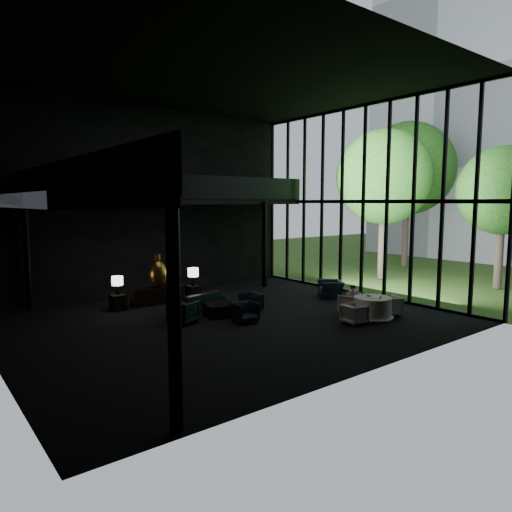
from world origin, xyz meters
TOP-DOWN VIEW (x-y plane):
  - floor at (0.00, 0.00)m, footprint 14.00×12.00m
  - ceiling at (0.00, 0.00)m, footprint 14.00×12.00m
  - wall_back at (0.00, 6.00)m, footprint 14.00×0.04m
  - wall_front at (0.00, -6.00)m, footprint 14.00×0.04m
  - curtain_wall at (6.95, 0.00)m, footprint 0.20×12.00m
  - mezzanine_left at (-6.00, 0.00)m, footprint 2.00×12.00m
  - mezzanine_back at (1.00, 5.00)m, footprint 12.00×2.00m
  - railing_left at (-5.00, 0.00)m, footprint 0.06×12.00m
  - railing_back at (1.00, 4.00)m, footprint 12.00×0.06m
  - column_sw at (-5.00, -5.70)m, footprint 0.24×0.24m
  - column_nw at (-5.00, 5.70)m, footprint 0.24×0.24m
  - column_ne at (4.80, 4.00)m, footprint 0.24×0.24m
  - tree_near at (11.00, 2.00)m, footprint 4.80×4.80m
  - tree_mid at (13.00, -3.00)m, footprint 4.00×4.00m
  - tree_far at (16.00, 4.00)m, footprint 5.60×5.60m
  - console at (-0.83, 3.71)m, footprint 2.10×0.48m
  - bronze_urn at (-0.83, 3.63)m, footprint 0.70×0.70m
  - side_table_left at (-2.43, 3.68)m, footprint 0.52×0.52m
  - table_lamp_left at (-2.43, 3.67)m, footprint 0.41×0.41m
  - side_table_right at (0.77, 3.71)m, footprint 0.50×0.50m
  - table_lamp_right at (0.77, 3.67)m, footprint 0.44×0.44m
  - sofa at (-0.02, 2.00)m, footprint 2.32×1.08m
  - lounge_armchair_west at (-1.41, 0.54)m, footprint 1.09×1.11m
  - lounge_armchair_east at (1.43, 0.60)m, footprint 0.61×0.65m
  - lounge_armchair_south at (0.23, -0.65)m, footprint 0.74×0.70m
  - window_armchair at (5.50, 0.40)m, footprint 1.19×1.28m
  - coffee_table at (0.06, 0.60)m, footprint 1.17×1.17m
  - dining_table at (3.96, -2.93)m, footprint 1.43×1.43m
  - dining_chair_north at (4.05, -1.92)m, footprint 0.88×0.85m
  - dining_chair_east at (4.85, -2.97)m, footprint 0.89×0.91m
  - dining_chair_west at (2.98, -2.97)m, footprint 0.66×0.70m
  - child at (4.02, -2.01)m, footprint 0.27×0.27m
  - plate_a at (3.88, -3.11)m, footprint 0.28×0.28m
  - plate_b at (4.08, -2.74)m, footprint 0.22×0.22m
  - saucer at (4.22, -3.02)m, footprint 0.17×0.17m
  - coffee_cup at (4.21, -3.08)m, footprint 0.09×0.09m
  - cereal_bowl at (3.96, -2.76)m, footprint 0.17×0.17m
  - cream_pot at (4.01, -3.19)m, footprint 0.07×0.07m

SIDE VIEW (x-z plane):
  - floor at x=0.00m, z-range -0.01..0.01m
  - coffee_table at x=0.06m, z-range 0.00..0.44m
  - side_table_right at x=0.77m, z-range 0.00..0.55m
  - side_table_left at x=-2.43m, z-range 0.00..0.57m
  - lounge_armchair_east at x=1.43m, z-range 0.00..0.64m
  - dining_table at x=3.96m, z-range -0.05..0.70m
  - dining_chair_west at x=2.98m, z-range 0.00..0.66m
  - console at x=-0.83m, z-range 0.00..0.67m
  - lounge_armchair_south at x=0.23m, z-range 0.00..0.72m
  - dining_chair_east at x=4.85m, z-range 0.00..0.72m
  - dining_chair_north at x=4.05m, z-range 0.00..0.76m
  - sofa at x=-0.02m, z-range 0.00..0.87m
  - lounge_armchair_west at x=-1.41m, z-range 0.00..0.88m
  - window_armchair at x=5.50m, z-range 0.00..0.94m
  - child at x=4.02m, z-range 0.45..1.03m
  - saucer at x=4.22m, z-range 0.75..0.76m
  - plate_b at x=4.08m, z-range 0.75..0.76m
  - plate_a at x=3.88m, z-range 0.75..0.77m
  - cream_pot at x=4.01m, z-range 0.75..0.82m
  - coffee_cup at x=4.21m, z-range 0.76..0.82m
  - cereal_bowl at x=3.96m, z-range 0.75..0.83m
  - table_lamp_left at x=-2.43m, z-range 0.72..1.41m
  - table_lamp_right at x=0.77m, z-range 0.71..1.45m
  - bronze_urn at x=-0.83m, z-range 0.57..1.88m
  - column_sw at x=-5.00m, z-range 0.00..4.00m
  - column_nw at x=-5.00m, z-range 0.00..4.00m
  - column_ne at x=4.80m, z-range 0.00..4.00m
  - wall_back at x=0.00m, z-range 0.00..8.00m
  - wall_front at x=0.00m, z-range 0.00..8.00m
  - curtain_wall at x=6.95m, z-range 0.00..8.00m
  - mezzanine_left at x=-6.00m, z-range 3.88..4.12m
  - mezzanine_back at x=1.00m, z-range 3.88..4.12m
  - tree_mid at x=13.00m, z-range 1.23..7.73m
  - railing_left at x=-5.00m, z-range 4.10..5.10m
  - railing_back at x=1.00m, z-range 4.10..5.10m
  - tree_near at x=11.00m, z-range 1.41..9.06m
  - tree_far at x=16.00m, z-range 1.59..10.39m
  - ceiling at x=0.00m, z-range 7.99..8.01m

